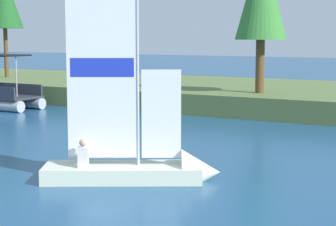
# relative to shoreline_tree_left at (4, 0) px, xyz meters

# --- Properties ---
(shore_bank) EXTENTS (80.00, 12.06, 1.06)m
(shore_bank) POSITION_rel_shoreline_tree_left_xyz_m (17.98, 1.76, -5.75)
(shore_bank) COLOR #5B703D
(shore_bank) RESTS_ON ground
(shoreline_tree_left) EXTENTS (2.47, 2.47, 7.18)m
(shoreline_tree_left) POSITION_rel_shoreline_tree_left_xyz_m (0.00, 0.00, 0.00)
(shoreline_tree_left) COLOR brown
(shoreline_tree_left) RESTS_ON shore_bank
(sailboat) EXTENTS (4.86, 3.58, 5.75)m
(sailboat) POSITION_rel_shoreline_tree_left_xyz_m (21.32, -16.35, -5.87)
(sailboat) COLOR silver
(sailboat) RESTS_ON ground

